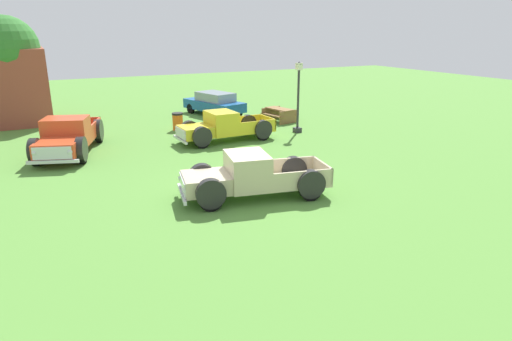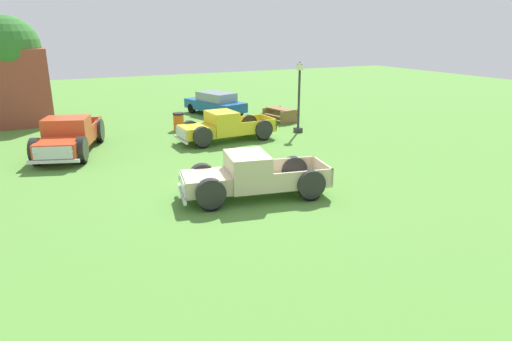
% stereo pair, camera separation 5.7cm
% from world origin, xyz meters
% --- Properties ---
extents(ground_plane, '(80.00, 80.00, 0.00)m').
position_xyz_m(ground_plane, '(0.00, 0.00, 0.00)').
color(ground_plane, '#548C38').
extents(pickup_truck_foreground, '(5.09, 2.66, 1.48)m').
position_xyz_m(pickup_truck_foreground, '(-0.29, -0.44, 0.71)').
color(pickup_truck_foreground, '#C6B793').
rests_on(pickup_truck_foreground, ground_plane).
extents(pickup_truck_behind_left, '(4.88, 2.03, 1.47)m').
position_xyz_m(pickup_truck_behind_left, '(1.88, 7.04, 0.70)').
color(pickup_truck_behind_left, yellow).
rests_on(pickup_truck_behind_left, ground_plane).
extents(pickup_truck_behind_right, '(3.54, 5.70, 1.64)m').
position_xyz_m(pickup_truck_behind_right, '(-5.02, 7.69, 0.78)').
color(pickup_truck_behind_right, '#D14723').
rests_on(pickup_truck_behind_right, ground_plane).
extents(sedan_distant_a, '(2.94, 4.64, 1.44)m').
position_xyz_m(sedan_distant_a, '(4.22, 13.73, 0.76)').
color(sedan_distant_a, '#195699').
rests_on(sedan_distant_a, ground_plane).
extents(lamp_post_near, '(0.36, 0.36, 3.69)m').
position_xyz_m(lamp_post_near, '(6.31, 7.08, 1.94)').
color(lamp_post_near, '#2D2D33').
rests_on(lamp_post_near, ground_plane).
extents(picnic_table, '(1.83, 2.07, 0.78)m').
position_xyz_m(picnic_table, '(6.90, 10.04, 0.49)').
color(picnic_table, olive).
rests_on(picnic_table, ground_plane).
extents(trash_can, '(0.59, 0.59, 0.95)m').
position_xyz_m(trash_can, '(0.77, 10.42, 0.48)').
color(trash_can, orange).
rests_on(trash_can, ground_plane).
extents(oak_tree_east, '(3.48, 3.48, 6.02)m').
position_xyz_m(oak_tree_east, '(-7.04, 16.02, 4.26)').
color(oak_tree_east, brown).
rests_on(oak_tree_east, ground_plane).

